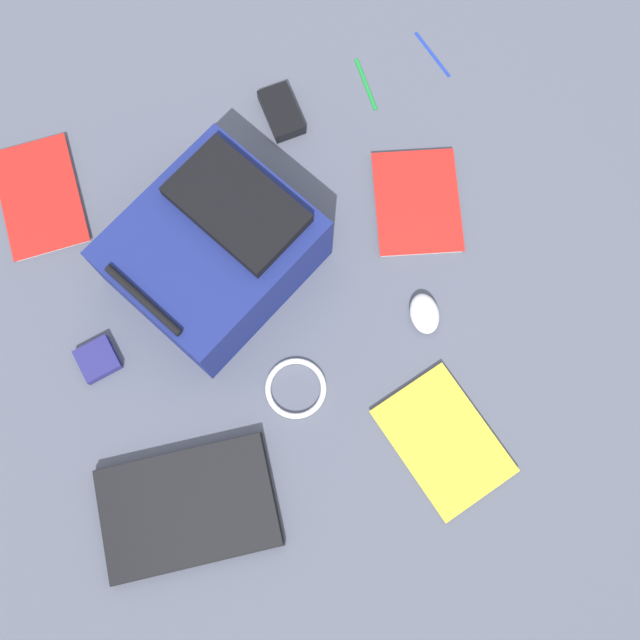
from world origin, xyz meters
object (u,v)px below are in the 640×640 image
object	(u,v)px
laptop	(188,508)
power_brick	(281,112)
earbud_pouch	(98,360)
book_blue	(417,203)
book_comic	(443,441)
computer_mouse	(424,314)
book_red	(40,197)
backpack	(215,250)
pen_black	(366,84)
cable_coil	(296,388)
pen_blue	(433,54)

from	to	relation	value
laptop	power_brick	bearing A→B (deg)	58.30
earbud_pouch	book_blue	bearing A→B (deg)	7.18
book_blue	book_comic	bearing A→B (deg)	-106.23
book_comic	computer_mouse	bearing A→B (deg)	76.25
laptop	earbud_pouch	world-z (taller)	laptop
book_red	book_blue	world-z (taller)	book_blue
book_blue	earbud_pouch	world-z (taller)	earbud_pouch
computer_mouse	power_brick	world-z (taller)	computer_mouse
book_blue	earbud_pouch	bearing A→B (deg)	-172.82
backpack	laptop	bearing A→B (deg)	-115.49
book_comic	pen_black	xyz separation A→B (m)	(0.15, 0.84, -0.00)
computer_mouse	laptop	bearing A→B (deg)	-151.12
book_red	cable_coil	distance (m)	0.73
book_red	book_comic	bearing A→B (deg)	-51.96
laptop	power_brick	xyz separation A→B (m)	(0.48, 0.77, 0.00)
cable_coil	book_comic	bearing A→B (deg)	-40.22
earbud_pouch	pen_blue	bearing A→B (deg)	24.72
book_red	pen_black	distance (m)	0.80
backpack	power_brick	bearing A→B (deg)	49.93
backpack	cable_coil	bearing A→B (deg)	-78.90
cable_coil	pen_black	bearing A→B (deg)	57.21
book_blue	pen_black	size ratio (longest dim) A/B	2.07
book_red	backpack	bearing A→B (deg)	-41.46
laptop	cable_coil	bearing A→B (deg)	28.26
laptop	pen_blue	distance (m)	1.18
book_comic	book_blue	world-z (taller)	book_blue
book_blue	computer_mouse	distance (m)	0.26
book_red	pen_blue	world-z (taller)	book_red
book_comic	power_brick	xyz separation A→B (m)	(-0.06, 0.83, 0.01)
earbud_pouch	laptop	bearing A→B (deg)	-76.36
backpack	computer_mouse	world-z (taller)	backpack
pen_black	earbud_pouch	bearing A→B (deg)	-151.59
backpack	computer_mouse	size ratio (longest dim) A/B	5.46
book_red	computer_mouse	world-z (taller)	computer_mouse
book_red	book_comic	world-z (taller)	same
backpack	book_red	size ratio (longest dim) A/B	1.74
backpack	book_red	bearing A→B (deg)	138.54
computer_mouse	power_brick	xyz separation A→B (m)	(-0.13, 0.56, -0.00)
pen_blue	book_red	bearing A→B (deg)	-178.03
backpack	book_comic	distance (m)	0.62
book_blue	computer_mouse	xyz separation A→B (m)	(-0.08, -0.25, 0.01)
cable_coil	pen_blue	xyz separation A→B (m)	(0.58, 0.64, -0.00)
computer_mouse	cable_coil	bearing A→B (deg)	-160.50
backpack	power_brick	world-z (taller)	backpack
book_red	laptop	bearing A→B (deg)	-82.22
power_brick	earbud_pouch	world-z (taller)	power_brick
laptop	book_comic	size ratio (longest dim) A/B	1.23
book_red	power_brick	size ratio (longest dim) A/B	2.22
book_red	cable_coil	xyz separation A→B (m)	(0.39, -0.61, -0.00)
computer_mouse	earbud_pouch	world-z (taller)	computer_mouse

